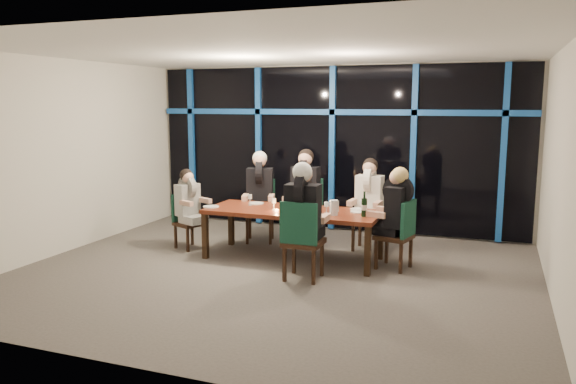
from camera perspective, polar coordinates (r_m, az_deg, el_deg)
name	(u,v)px	position (r m, az deg, el deg)	size (l,w,h in m)	color
room	(272,126)	(7.46, -1.63, 6.73)	(7.04, 7.00, 3.02)	#5E5853
window_wall	(334,146)	(10.25, 4.65, 4.70)	(6.86, 0.43, 2.94)	black
dining_table	(293,214)	(8.36, 0.48, -2.29)	(2.60, 1.00, 0.75)	maroon
chair_far_left	(260,207)	(9.53, -2.83, -1.49)	(0.61, 0.61, 1.04)	black
chair_far_mid	(306,207)	(9.39, 1.88, -1.53)	(0.52, 0.52, 1.07)	black
chair_far_right	(370,215)	(9.07, 8.30, -2.28)	(0.49, 0.49, 1.00)	black
chair_end_left	(187,218)	(9.20, -10.26, -2.60)	(0.54, 0.54, 0.88)	black
chair_end_right	(400,231)	(8.02, 11.32, -3.91)	(0.55, 0.55, 0.99)	black
chair_near_mid	(301,237)	(7.35, 1.37, -4.55)	(0.51, 0.51, 1.07)	black
diner_far_left	(260,183)	(9.38, -2.90, 0.88)	(0.62, 0.71, 1.01)	black
diner_far_mid	(305,183)	(9.24, 1.73, 0.95)	(0.54, 0.68, 1.05)	black
diner_far_right	(369,191)	(8.92, 8.21, 0.11)	(0.51, 0.64, 0.97)	silver
diner_end_left	(189,197)	(9.08, -10.05, -0.50)	(0.60, 0.55, 0.86)	black
diner_end_right	(395,203)	(7.97, 10.85, -1.10)	(0.66, 0.55, 0.96)	black
diner_near_mid	(304,204)	(7.35, 1.60, -1.19)	(0.54, 0.67, 1.04)	black
plate_far_left	(256,203)	(8.86, -3.26, -1.15)	(0.24, 0.24, 0.01)	white
plate_far_mid	(294,204)	(8.75, 0.66, -1.27)	(0.24, 0.24, 0.01)	white
plate_far_right	(358,209)	(8.42, 7.14, -1.76)	(0.24, 0.24, 0.01)	white
plate_end_left	(211,207)	(8.65, -7.83, -1.48)	(0.24, 0.24, 0.01)	white
plate_end_right	(358,212)	(8.23, 7.17, -2.01)	(0.24, 0.24, 0.01)	white
plate_near_mid	(316,215)	(7.93, 2.83, -2.37)	(0.24, 0.24, 0.01)	white
wine_bottle	(364,207)	(7.92, 7.74, -1.51)	(0.08, 0.08, 0.36)	black
water_pitcher	(334,208)	(7.97, 4.68, -1.59)	(0.13, 0.12, 0.22)	white
tea_light	(277,210)	(8.24, -1.17, -1.87)	(0.05, 0.05, 0.03)	#FFA04C
wine_glass_a	(274,202)	(8.32, -1.46, -0.97)	(0.07, 0.07, 0.18)	white
wine_glass_b	(305,200)	(8.43, 1.72, -0.78)	(0.07, 0.07, 0.19)	silver
wine_glass_c	(326,205)	(8.08, 3.93, -1.34)	(0.06, 0.06, 0.17)	silver
wine_glass_d	(250,197)	(8.72, -3.89, -0.56)	(0.07, 0.07, 0.17)	white
wine_glass_e	(362,203)	(8.28, 7.51, -1.13)	(0.06, 0.06, 0.17)	silver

